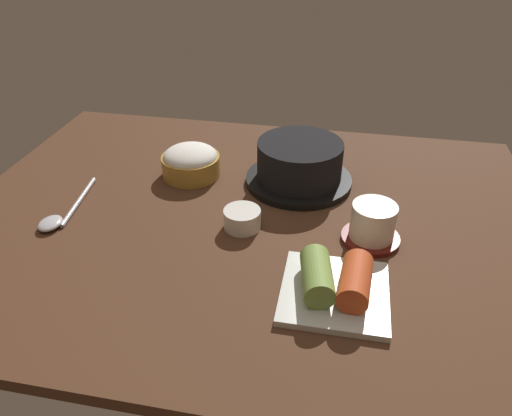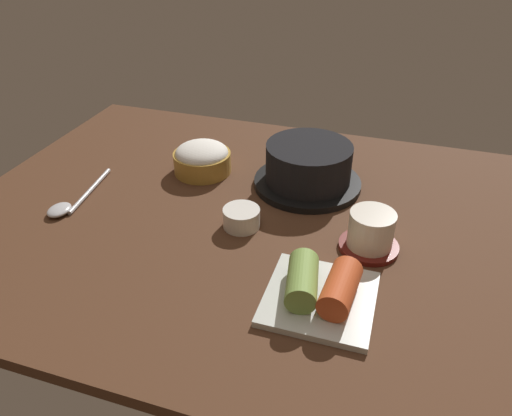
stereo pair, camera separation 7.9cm
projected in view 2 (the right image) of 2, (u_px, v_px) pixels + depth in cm
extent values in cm
cube|color=#4C2D1C|center=(249.00, 219.00, 83.82)|extent=(100.00, 76.00, 2.00)
cylinder|color=black|center=(307.00, 183.00, 91.18)|extent=(19.93, 19.93, 1.23)
cylinder|color=black|center=(308.00, 163.00, 88.92)|extent=(15.72, 15.72, 7.07)
cylinder|color=#D15619|center=(310.00, 147.00, 87.15)|extent=(13.83, 13.83, 0.60)
cylinder|color=#B78C38|center=(202.00, 162.00, 95.05)|extent=(11.17, 11.17, 4.02)
ellipsoid|color=white|center=(202.00, 153.00, 93.96)|extent=(10.28, 10.28, 3.91)
cylinder|color=maroon|center=(368.00, 246.00, 75.22)|extent=(9.24, 9.24, 0.80)
cylinder|color=silver|center=(371.00, 229.00, 73.45)|extent=(6.94, 6.94, 5.68)
cylinder|color=#C6D18C|center=(373.00, 215.00, 72.06)|extent=(5.90, 5.90, 0.40)
cylinder|color=white|center=(244.00, 218.00, 79.44)|extent=(6.09, 6.09, 3.28)
cylinder|color=#B73323|center=(244.00, 211.00, 78.70)|extent=(5.00, 5.00, 0.50)
cube|color=silver|center=(320.00, 298.00, 65.44)|extent=(14.53, 14.53, 1.00)
cylinder|color=#7A9E47|center=(302.00, 280.00, 64.68)|extent=(5.61, 9.31, 4.17)
cylinder|color=#C64C23|center=(340.00, 288.00, 63.38)|extent=(4.84, 9.02, 4.17)
cylinder|color=#B7B7BC|center=(90.00, 190.00, 89.29)|extent=(2.74, 15.50, 0.80)
ellipsoid|color=#B7B7BC|center=(59.00, 210.00, 83.22)|extent=(3.60, 4.68, 1.26)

